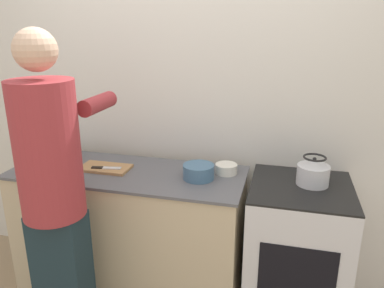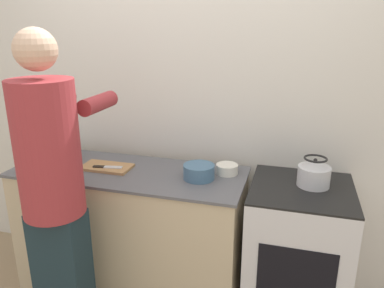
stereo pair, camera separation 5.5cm
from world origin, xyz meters
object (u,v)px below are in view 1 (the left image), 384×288
Objects in this scene: oven at (295,254)px; bowl_prep at (226,169)px; person at (54,190)px; cutting_board at (105,168)px; kettle at (313,173)px; knife at (105,168)px; canister_jar at (63,153)px.

oven is 0.68m from bowl_prep.
cutting_board is at bearing 87.35° from person.
person is 1.46m from kettle.
kettle is at bearing 2.85° from cutting_board.
bowl_prep is at bearing 173.01° from kettle.
kettle reaches higher than knife.
cutting_board is 1.67× the size of knife.
person is (-1.28, -0.54, 0.53)m from oven.
knife is 0.79m from bowl_prep.
bowl_prep is at bearing 38.82° from person.
kettle reaches higher than oven.
kettle is (1.31, 0.07, 0.07)m from cutting_board.
bowl_prep is at bearing 4.29° from canister_jar.
kettle reaches higher than cutting_board.
kettle is at bearing 37.80° from oven.
canister_jar reaches higher than bowl_prep.
canister_jar reaches higher than knife.
knife is 1.40× the size of bowl_prep.
knife is at bearing -58.83° from cutting_board.
person reaches higher than cutting_board.
oven is 1.32m from knife.
person is 11.61× the size of canister_jar.
kettle reaches higher than bowl_prep.
canister_jar is (-0.31, 0.57, -0.01)m from person.
person is at bearing -156.25° from kettle.
knife is at bearing 85.38° from person.
bowl_prep is at bearing 166.83° from oven.
knife is (0.04, 0.50, -0.06)m from person.
person reaches higher than kettle.
knife is 0.37m from canister_jar.
person reaches higher than bowl_prep.
canister_jar is at bearing -175.71° from bowl_prep.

